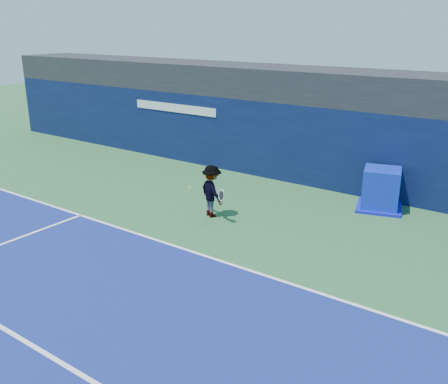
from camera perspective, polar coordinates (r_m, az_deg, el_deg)
The scene contains 8 objects.
ground at distance 11.43m, azimuth -11.88°, elevation -12.48°, with size 80.00×80.00×0.00m, color #2B6033.
baseline at distance 13.34m, azimuth -2.37°, elevation -7.24°, with size 24.00×0.10×0.01m, color white.
service_line at distance 10.43m, azimuth -20.27°, elevation -16.61°, with size 24.00×0.10×0.01m, color white.
stadium_band at distance 19.53m, azimuth 13.33°, elevation 11.62°, with size 36.00×3.00×1.20m, color black.
back_wall_assembly at distance 18.99m, azimuth 11.66°, elevation 5.09°, with size 36.00×1.03×3.00m.
equipment_cart at distance 17.19m, azimuth 17.48°, elevation 0.15°, with size 1.78×1.78×1.37m.
tennis_player at distance 15.70m, azimuth -1.40°, elevation 0.09°, with size 1.36×1.00×1.67m.
tennis_ball at distance 14.72m, azimuth -3.95°, elevation 0.58°, with size 0.06×0.06×0.06m.
Camera 1 is at (7.44, -6.42, 5.84)m, focal length 40.00 mm.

